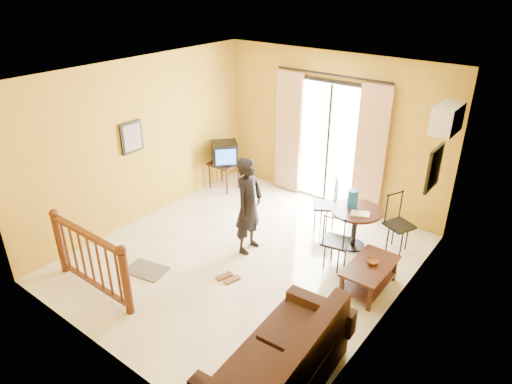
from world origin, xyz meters
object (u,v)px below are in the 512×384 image
Objects in this scene: television at (225,153)px; dining_table at (355,218)px; coffee_table at (369,273)px; sofa at (284,364)px; standing_person at (249,206)px.

dining_table is (3.05, -0.37, -0.24)m from television.
coffee_table is at bearing -52.23° from dining_table.
television is 0.71× the size of coffee_table.
dining_table is 0.43× the size of sofa.
sofa is at bearing -89.82° from coffee_table.
standing_person reaches higher than television.
television reaches higher than dining_table.
standing_person reaches higher than dining_table.
dining_table is at bearing 127.77° from coffee_table.
standing_person is (-1.96, -0.22, 0.51)m from coffee_table.
coffee_table is at bearing 86.37° from sofa.
dining_table is at bearing 99.08° from sofa.
sofa is (3.72, -3.34, -0.44)m from television.
standing_person is (1.76, -1.46, 0.01)m from television.
sofa reaches higher than dining_table.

